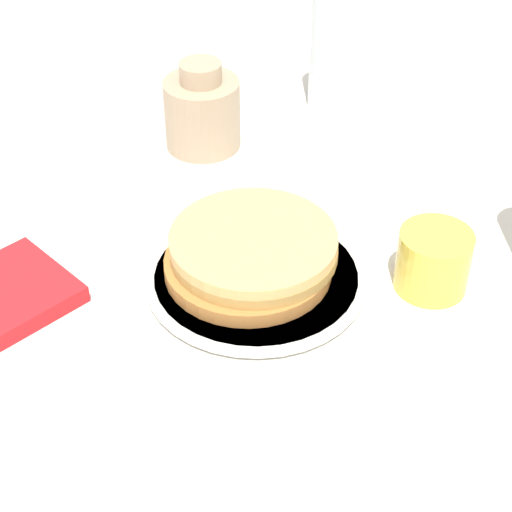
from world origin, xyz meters
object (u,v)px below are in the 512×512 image
plate (256,274)px  water_bottle_near (333,45)px  juice_glass (433,261)px  cream_jug (202,111)px  pancake_stack (252,253)px

plate → water_bottle_near: 0.41m
water_bottle_near → plate: bearing=107.3°
juice_glass → plate: bearing=29.4°
plate → cream_jug: (0.21, -0.20, 0.05)m
pancake_stack → juice_glass: bearing=-152.0°
pancake_stack → juice_glass: 0.20m
juice_glass → cream_jug: cream_jug is taller
pancake_stack → cream_jug: size_ratio=1.59×
juice_glass → water_bottle_near: size_ratio=0.39×
pancake_stack → cream_jug: cream_jug is taller
pancake_stack → cream_jug: (0.21, -0.20, 0.02)m
plate → juice_glass: juice_glass is taller
plate → pancake_stack: pancake_stack is taller
pancake_stack → juice_glass: (-0.17, -0.09, 0.00)m
plate → water_bottle_near: (0.12, -0.39, 0.09)m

